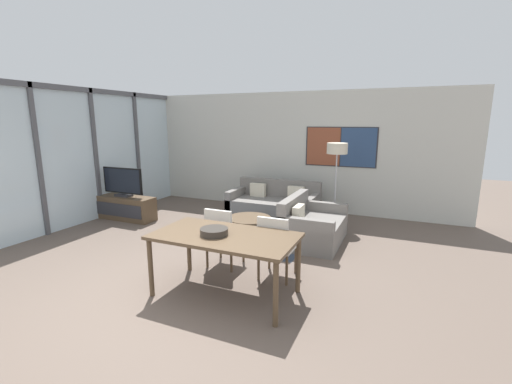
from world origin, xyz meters
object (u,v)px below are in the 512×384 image
Objects in this scene: fruit_bowl at (214,231)px; dining_chair_centre at (276,243)px; television at (123,182)px; dining_chair_left at (223,233)px; dining_table at (225,240)px; coffee_table at (249,222)px; sofa_side at (310,227)px; sofa_main at (275,206)px; tv_console at (125,208)px; floor_lamp at (337,153)px.

dining_chair_centre is at bearing 52.71° from fruit_bowl.
television is 3.51m from dining_chair_left.
dining_chair_centre reaches higher than dining_table.
coffee_table is (2.98, 0.08, -0.56)m from television.
dining_table is 0.17m from fruit_bowl.
dining_chair_centre reaches higher than sofa_side.
dining_table is (0.66, -3.50, 0.43)m from sofa_main.
dining_table is 5.16× the size of fruit_bowl.
tv_console is 4.32m from dining_chair_centre.
dining_chair_left is at bearing 150.09° from sofa_side.
dining_table is (-0.47, -2.27, 0.43)m from sofa_side.
television is at bearing 157.16° from dining_chair_left.
dining_table is (0.66, -2.15, 0.44)m from coffee_table.
floor_lamp is at bearing 78.18° from fruit_bowl.
dining_chair_left is 2.64× the size of fruit_bowl.
sofa_side is 1.64m from dining_chair_centre.
floor_lamp reaches higher than dining_table.
sofa_main is 2.16× the size of dining_chair_centre.
floor_lamp reaches higher than tv_console.
fruit_bowl is (-0.58, -2.33, 0.55)m from sofa_side.
sofa_side reaches higher than coffee_table.
tv_console is 0.84× the size of floor_lamp.
floor_lamp reaches higher than sofa_side.
coffee_table is (0.00, -1.35, -0.01)m from sofa_main.
sofa_main reaches higher than dining_table.
fruit_bowl is at bearing 166.02° from sofa_side.
dining_chair_left is at bearing -80.68° from coffee_table.
floor_lamp is at bearing 3.19° from sofa_main.
tv_console reaches higher than coffee_table.
sofa_side is 2.46m from fruit_bowl.
fruit_bowl is at bearing -31.02° from television.
television is 0.61× the size of floor_lamp.
sofa_side is at bearing 76.02° from fruit_bowl.
television is at bearing 160.73° from dining_chair_centre.
dining_table is at bearing -29.52° from television.
tv_console is 1.72× the size of coffee_table.
sofa_main is 1.40× the size of sofa_side.
dining_chair_centre is at bearing -19.27° from television.
sofa_main is at bearing 90.00° from coffee_table.
fruit_bowl is (3.53, -2.13, 0.00)m from television.
television is at bearing 90.00° from tv_console.
sofa_main is (2.98, 1.44, 0.02)m from tv_console.
coffee_table is 2.34m from fruit_bowl.
dining_table is (3.64, -2.06, 0.45)m from tv_console.
dining_chair_left is (3.22, -1.36, -0.31)m from television.
coffee_table is (-1.13, -0.12, -0.01)m from sofa_side.
sofa_side is at bearing -97.89° from floor_lamp.
dining_chair_left is at bearing -85.16° from sofa_main.
dining_chair_left is (0.24, -1.44, 0.25)m from coffee_table.
dining_chair_centre is at bearing -69.16° from sofa_main.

